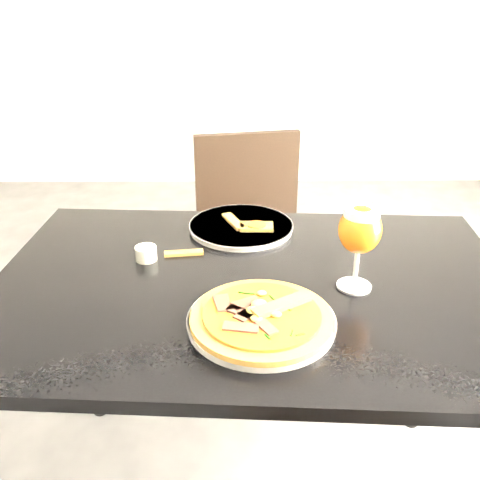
{
  "coord_description": "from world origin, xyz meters",
  "views": [
    {
      "loc": [
        0.08,
        -0.81,
        1.37
      ],
      "look_at": [
        0.09,
        0.3,
        0.83
      ],
      "focal_mm": 40.0,
      "sensor_mm": 36.0,
      "label": 1
    }
  ],
  "objects_px": {
    "chair_far": "(253,246)",
    "dining_table": "(253,313)",
    "pizza": "(262,317)",
    "beer_glass": "(360,230)"
  },
  "relations": [
    {
      "from": "pizza",
      "to": "dining_table",
      "type": "bearing_deg",
      "value": 93.7
    },
    {
      "from": "pizza",
      "to": "beer_glass",
      "type": "distance_m",
      "value": 0.29
    },
    {
      "from": "dining_table",
      "to": "pizza",
      "type": "bearing_deg",
      "value": -82.86
    },
    {
      "from": "dining_table",
      "to": "beer_glass",
      "type": "distance_m",
      "value": 0.32
    },
    {
      "from": "beer_glass",
      "to": "chair_far",
      "type": "bearing_deg",
      "value": 105.28
    },
    {
      "from": "dining_table",
      "to": "beer_glass",
      "type": "bearing_deg",
      "value": -4.16
    },
    {
      "from": "dining_table",
      "to": "pizza",
      "type": "height_order",
      "value": "pizza"
    },
    {
      "from": "dining_table",
      "to": "chair_far",
      "type": "height_order",
      "value": "chair_far"
    },
    {
      "from": "chair_far",
      "to": "dining_table",
      "type": "bearing_deg",
      "value": -102.53
    },
    {
      "from": "chair_far",
      "to": "beer_glass",
      "type": "relative_size",
      "value": 4.49
    }
  ]
}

